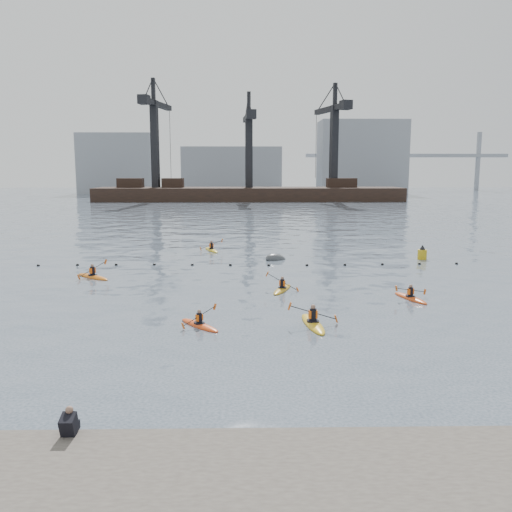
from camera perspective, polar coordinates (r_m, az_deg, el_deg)
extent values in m
plane|color=#35424D|center=(20.79, 1.16, -12.01)|extent=(400.00, 400.00, 0.00)
cube|color=black|center=(15.87, -19.10, -16.46)|extent=(0.38, 0.60, 0.67)
cube|color=black|center=(16.12, -18.82, -16.65)|extent=(0.34, 0.40, 0.24)
sphere|color=#8C6651|center=(15.79, -19.06, -15.06)|extent=(0.21, 0.21, 0.21)
sphere|color=black|center=(45.52, -21.94, -0.95)|extent=(0.24, 0.24, 0.24)
sphere|color=black|center=(44.69, -18.28, -0.93)|extent=(0.24, 0.24, 0.24)
sphere|color=black|center=(43.98, -14.51, -0.91)|extent=(0.24, 0.24, 0.24)
sphere|color=black|center=(43.35, -10.66, -0.92)|extent=(0.24, 0.24, 0.24)
sphere|color=black|center=(42.82, -6.72, -0.95)|extent=(0.24, 0.24, 0.24)
sphere|color=black|center=(42.46, -2.71, -0.98)|extent=(0.24, 0.24, 0.24)
sphere|color=black|center=(42.35, 1.34, -1.00)|extent=(0.24, 0.24, 0.24)
sphere|color=black|center=(42.56, 5.38, -0.99)|extent=(0.24, 0.24, 0.24)
sphere|color=black|center=(43.08, 9.34, -0.94)|extent=(0.24, 0.24, 0.24)
sphere|color=black|center=(43.88, 13.16, -0.88)|extent=(0.24, 0.24, 0.24)
sphere|color=black|center=(44.86, 16.82, -0.82)|extent=(0.24, 0.24, 0.24)
sphere|color=black|center=(45.95, 20.36, -0.77)|extent=(0.24, 0.24, 0.24)
cube|color=black|center=(129.54, -0.74, 6.23)|extent=(72.00, 12.00, 4.50)
cube|color=black|center=(132.24, -13.07, 7.51)|extent=(6.00, 3.00, 2.20)
cube|color=black|center=(130.55, -8.74, 7.62)|extent=(5.00, 3.00, 2.20)
cube|color=black|center=(131.40, 8.98, 7.62)|extent=(7.00, 3.00, 2.20)
cube|color=black|center=(131.22, -10.60, 11.47)|extent=(1.85, 1.85, 20.00)
cube|color=black|center=(134.49, -10.33, 15.43)|extent=(4.31, 17.93, 1.20)
cube|color=black|center=(126.06, -11.72, 15.82)|extent=(2.62, 2.94, 2.00)
cube|color=black|center=(132.34, -10.77, 16.88)|extent=(0.93, 0.93, 5.00)
cube|color=black|center=(129.43, -0.75, 10.99)|extent=(1.73, 1.73, 17.00)
cube|color=black|center=(132.16, -0.85, 14.38)|extent=(2.50, 15.05, 1.20)
cube|color=black|center=(124.72, -0.52, 14.69)|extent=(2.42, 2.78, 2.00)
cube|color=black|center=(130.25, -0.76, 15.83)|extent=(0.87, 0.87, 5.00)
cube|color=black|center=(131.12, 8.20, 11.31)|extent=(1.96, 1.96, 19.00)
cube|color=black|center=(134.09, 7.83, 15.08)|extent=(5.56, 16.73, 1.20)
cube|color=black|center=(126.39, 9.44, 15.41)|extent=(2.80, 3.08, 2.00)
cube|color=black|center=(132.13, 8.32, 16.52)|extent=(0.98, 0.98, 5.00)
cube|color=gray|center=(173.86, -14.31, 9.39)|extent=(22.00, 14.00, 18.00)
cube|color=gray|center=(169.42, -2.54, 9.00)|extent=(30.00, 14.00, 14.00)
cube|color=gray|center=(173.14, 11.02, 10.17)|extent=(26.00, 14.00, 22.00)
cube|color=gray|center=(197.46, 15.58, 10.15)|extent=(70.00, 2.00, 1.20)
cylinder|color=gray|center=(191.87, 8.27, 9.83)|extent=(1.60, 1.60, 20.00)
cylinder|color=gray|center=(205.89, 22.32, 9.20)|extent=(1.60, 1.60, 20.00)
ellipsoid|color=#E84815|center=(26.46, -5.98, -7.28)|extent=(2.32, 2.62, 0.29)
cylinder|color=black|center=(26.43, -5.98, -7.03)|extent=(0.77, 0.77, 0.05)
cylinder|color=black|center=(26.36, -5.99, -6.50)|extent=(0.27, 0.27, 0.48)
cube|color=#FC600E|center=(26.36, -5.99, -6.46)|extent=(0.38, 0.37, 0.31)
sphere|color=#8C6651|center=(26.28, -6.00, -5.83)|extent=(0.19, 0.19, 0.19)
cylinder|color=black|center=(26.34, -5.99, -6.31)|extent=(1.49, 1.25, 0.69)
cube|color=#D85914|center=(25.92, -7.69, -7.30)|extent=(0.19, 0.19, 0.31)
cube|color=#D85914|center=(26.78, -4.36, -5.34)|extent=(0.19, 0.19, 0.31)
ellipsoid|color=gold|center=(26.66, 6.00, -7.14)|extent=(1.17, 3.70, 0.36)
cylinder|color=black|center=(26.62, 6.01, -6.83)|extent=(0.76, 0.76, 0.07)
cylinder|color=black|center=(26.53, 6.02, -6.17)|extent=(0.34, 0.34, 0.59)
cube|color=#FC600E|center=(26.53, 6.02, -6.12)|extent=(0.44, 0.30, 0.39)
sphere|color=#8C6651|center=(26.43, 6.03, -5.34)|extent=(0.24, 0.24, 0.24)
cylinder|color=black|center=(26.50, 6.02, -5.93)|extent=(2.38, 0.33, 0.81)
cube|color=#D85914|center=(26.16, 3.56, -5.29)|extent=(0.19, 0.18, 0.38)
cube|color=#D85914|center=(26.90, 8.42, -6.55)|extent=(0.19, 0.18, 0.38)
ellipsoid|color=orange|center=(39.48, -16.80, -2.12)|extent=(3.04, 2.77, 0.34)
cylinder|color=black|center=(39.45, -16.81, -1.93)|extent=(0.91, 0.91, 0.06)
cylinder|color=black|center=(39.40, -16.83, -1.50)|extent=(0.32, 0.32, 0.56)
cube|color=#FC600E|center=(39.39, -16.84, -1.47)|extent=(0.43, 0.45, 0.36)
sphere|color=#8C6651|center=(39.33, -16.86, -0.96)|extent=(0.23, 0.23, 0.23)
cylinder|color=black|center=(39.38, -16.84, -1.34)|extent=(1.49, 1.70, 0.86)
cube|color=#D85914|center=(38.87, -18.16, -2.11)|extent=(0.23, 0.23, 0.36)
cube|color=#D85914|center=(39.91, -15.56, -0.59)|extent=(0.23, 0.23, 0.36)
ellipsoid|color=#C08D16|center=(33.93, 2.78, -3.55)|extent=(1.67, 3.14, 0.31)
cylinder|color=black|center=(33.91, 2.78, -3.34)|extent=(0.75, 0.75, 0.06)
cylinder|color=black|center=(33.85, 2.78, -2.89)|extent=(0.29, 0.29, 0.51)
cube|color=#FC600E|center=(33.84, 2.78, -2.86)|extent=(0.40, 0.32, 0.33)
sphere|color=#8C6651|center=(33.78, 2.79, -2.33)|extent=(0.20, 0.20, 0.20)
cylinder|color=black|center=(33.83, 2.79, -2.73)|extent=(1.84, 0.71, 0.96)
cube|color=#D85914|center=(34.03, 1.19, -1.91)|extent=(0.22, 0.19, 0.32)
cube|color=#D85914|center=(33.66, 4.41, -3.56)|extent=(0.22, 0.19, 0.32)
ellipsoid|color=#CF4513|center=(32.92, 15.94, -4.30)|extent=(1.54, 3.11, 0.31)
cylinder|color=black|center=(32.89, 15.95, -4.09)|extent=(0.73, 0.73, 0.06)
cylinder|color=black|center=(32.84, 15.97, -3.63)|extent=(0.29, 0.29, 0.50)
cube|color=#FC600E|center=(32.83, 15.97, -3.60)|extent=(0.39, 0.31, 0.33)
sphere|color=#8C6651|center=(32.77, 16.00, -3.06)|extent=(0.20, 0.20, 0.20)
cylinder|color=black|center=(32.82, 15.98, -3.47)|extent=(1.99, 0.68, 0.42)
cube|color=#D85914|center=(33.42, 17.34, -3.62)|extent=(0.14, 0.16, 0.33)
cube|color=#D85914|center=(32.23, 14.56, -3.31)|extent=(0.14, 0.16, 0.33)
ellipsoid|color=gold|center=(50.40, -4.71, 0.62)|extent=(1.76, 3.29, 0.33)
cylinder|color=black|center=(50.38, -4.71, 0.77)|extent=(0.79, 0.79, 0.06)
cylinder|color=black|center=(50.34, -4.72, 1.09)|extent=(0.31, 0.31, 0.53)
cube|color=#FC600E|center=(50.33, -4.72, 1.12)|extent=(0.42, 0.34, 0.35)
sphere|color=#8C6651|center=(50.29, -4.72, 1.50)|extent=(0.21, 0.21, 0.21)
cylinder|color=black|center=(50.32, -4.72, 1.21)|extent=(2.02, 0.79, 0.75)
cube|color=#D85914|center=(50.08, -5.85, 0.77)|extent=(0.20, 0.19, 0.35)
cube|color=#D85914|center=(50.59, -3.59, 1.64)|extent=(0.20, 0.19, 0.35)
ellipsoid|color=#3B3E40|center=(45.25, 2.11, -0.38)|extent=(2.40, 2.07, 1.36)
cylinder|color=gold|center=(47.43, 17.09, 0.06)|extent=(0.76, 0.76, 0.97)
cone|color=black|center=(47.33, 17.13, 0.90)|extent=(0.48, 0.48, 0.38)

